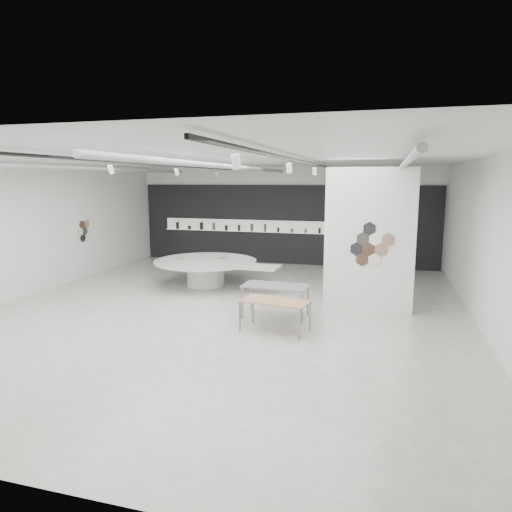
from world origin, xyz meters
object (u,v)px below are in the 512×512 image
(sample_table_stone, at_px, (275,288))
(kitchen_counter, at_px, (362,256))
(partition_column, at_px, (369,240))
(display_island, at_px, (207,269))
(sample_table_wood, at_px, (275,303))

(sample_table_stone, distance_m, kitchen_counter, 6.98)
(partition_column, distance_m, kitchen_counter, 5.71)
(display_island, relative_size, sample_table_stone, 2.63)
(partition_column, xyz_separation_m, sample_table_stone, (-2.11, -1.22, -1.07))
(partition_column, height_order, kitchen_counter, partition_column)
(partition_column, relative_size, sample_table_stone, 2.29)
(display_island, xyz_separation_m, kitchen_counter, (4.54, 4.11, -0.02))
(kitchen_counter, bearing_deg, display_island, -134.03)
(sample_table_stone, bearing_deg, sample_table_wood, -76.98)
(sample_table_wood, height_order, sample_table_stone, sample_table_stone)
(sample_table_stone, bearing_deg, display_island, 136.84)
(kitchen_counter, bearing_deg, sample_table_wood, -96.96)
(partition_column, xyz_separation_m, sample_table_wood, (-1.88, -2.22, -1.16))
(partition_column, bearing_deg, kitchen_counter, 94.16)
(sample_table_wood, bearing_deg, partition_column, 49.82)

